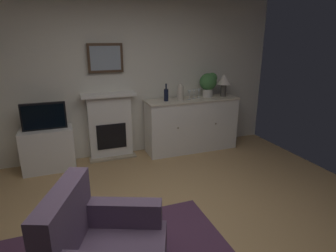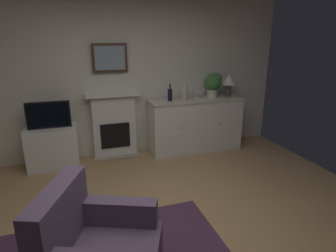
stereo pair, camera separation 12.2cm
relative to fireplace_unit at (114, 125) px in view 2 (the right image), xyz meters
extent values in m
cube|color=tan|center=(0.22, -2.33, -0.60)|extent=(5.58, 4.97, 0.10)
cube|color=silver|center=(0.22, 0.13, 0.78)|extent=(5.58, 0.06, 2.67)
cube|color=white|center=(0.00, 0.01, -0.02)|extent=(0.70, 0.18, 1.05)
cube|color=tan|center=(0.00, -0.09, -0.53)|extent=(0.77, 0.20, 0.03)
cube|color=black|center=(0.00, -0.09, -0.16)|extent=(0.48, 0.02, 0.42)
cube|color=white|center=(0.00, -0.02, 0.53)|extent=(0.87, 0.27, 0.05)
cube|color=#473323|center=(0.00, 0.05, 1.10)|extent=(0.55, 0.03, 0.45)
cube|color=#8C99A8|center=(0.00, 0.03, 1.10)|extent=(0.47, 0.01, 0.37)
cube|color=white|center=(1.41, -0.18, -0.09)|extent=(1.62, 0.45, 0.91)
cube|color=beige|center=(1.41, -0.18, 0.37)|extent=(1.65, 0.48, 0.03)
sphere|color=brown|center=(1.05, -0.41, -0.03)|extent=(0.02, 0.02, 0.02)
sphere|color=brown|center=(1.77, -0.41, -0.03)|extent=(0.02, 0.02, 0.02)
cylinder|color=#4C4742|center=(2.02, -0.18, 0.50)|extent=(0.10, 0.10, 0.22)
cone|color=silver|center=(2.02, -0.18, 0.70)|extent=(0.26, 0.26, 0.18)
cylinder|color=black|center=(0.92, -0.19, 0.49)|extent=(0.08, 0.08, 0.20)
cylinder|color=black|center=(0.92, -0.19, 0.63)|extent=(0.03, 0.03, 0.09)
cylinder|color=silver|center=(1.33, -0.23, 0.39)|extent=(0.06, 0.06, 0.00)
cylinder|color=silver|center=(1.33, -0.23, 0.44)|extent=(0.01, 0.01, 0.09)
cone|color=silver|center=(1.33, -0.23, 0.52)|extent=(0.07, 0.07, 0.07)
cylinder|color=silver|center=(1.44, -0.19, 0.39)|extent=(0.06, 0.06, 0.00)
cylinder|color=silver|center=(1.44, -0.19, 0.44)|extent=(0.01, 0.01, 0.09)
cone|color=silver|center=(1.44, -0.19, 0.52)|extent=(0.07, 0.07, 0.07)
cylinder|color=silver|center=(1.55, -0.15, 0.39)|extent=(0.06, 0.06, 0.00)
cylinder|color=silver|center=(1.55, -0.15, 0.44)|extent=(0.01, 0.01, 0.09)
cone|color=silver|center=(1.55, -0.15, 0.52)|extent=(0.07, 0.07, 0.07)
cylinder|color=beige|center=(1.17, -0.23, 0.51)|extent=(0.11, 0.11, 0.24)
sphere|color=beige|center=(1.17, -0.23, 0.63)|extent=(0.08, 0.08, 0.08)
cube|color=white|center=(-0.97, -0.16, -0.22)|extent=(0.75, 0.42, 0.65)
cube|color=black|center=(-0.97, -0.18, 0.30)|extent=(0.62, 0.06, 0.40)
cube|color=black|center=(-0.97, -0.22, 0.30)|extent=(0.57, 0.01, 0.35)
cylinder|color=beige|center=(1.73, -0.13, 0.46)|extent=(0.18, 0.18, 0.14)
sphere|color=#3D753D|center=(1.73, -0.13, 0.66)|extent=(0.30, 0.30, 0.30)
sphere|color=#3D753D|center=(1.79, -0.16, 0.73)|extent=(0.18, 0.18, 0.18)
cube|color=#604C66|center=(-0.76, -2.63, 0.12)|extent=(0.44, 0.76, 0.50)
cube|color=#604C66|center=(-0.33, -2.46, -0.02)|extent=(0.72, 0.40, 0.22)
camera|label=1|loc=(-0.66, -4.54, 1.40)|focal=30.22mm
camera|label=2|loc=(-0.55, -4.58, 1.40)|focal=30.22mm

